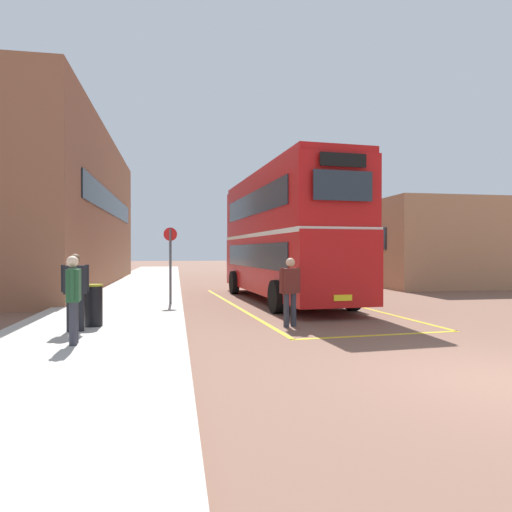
% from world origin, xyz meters
% --- Properties ---
extents(ground_plane, '(135.60, 135.60, 0.00)m').
position_xyz_m(ground_plane, '(0.00, 14.40, 0.00)').
color(ground_plane, brown).
extents(sidewalk_left, '(4.00, 57.60, 0.14)m').
position_xyz_m(sidewalk_left, '(-6.50, 16.80, 0.07)').
color(sidewalk_left, '#B2ADA3').
rests_on(sidewalk_left, ground).
extents(brick_building_left, '(6.97, 20.84, 7.93)m').
position_xyz_m(brick_building_left, '(-11.55, 19.55, 3.97)').
color(brick_building_left, brown).
rests_on(brick_building_left, ground).
extents(depot_building_right, '(7.43, 14.45, 4.52)m').
position_xyz_m(depot_building_right, '(9.18, 20.61, 2.26)').
color(depot_building_right, '#AD7A56').
rests_on(depot_building_right, ground).
extents(double_decker_bus, '(3.30, 10.46, 4.75)m').
position_xyz_m(double_decker_bus, '(-0.74, 10.86, 2.51)').
color(double_decker_bus, black).
rests_on(double_decker_bus, ground).
extents(single_deck_bus, '(3.55, 9.25, 3.02)m').
position_xyz_m(single_deck_bus, '(2.54, 25.36, 1.64)').
color(single_deck_bus, black).
rests_on(single_deck_bus, ground).
extents(pedestrian_boarding, '(0.54, 0.38, 1.70)m').
position_xyz_m(pedestrian_boarding, '(-1.94, 5.17, 0.98)').
color(pedestrian_boarding, '#2D2D38').
rests_on(pedestrian_boarding, ground).
extents(pedestrian_waiting_near, '(0.55, 0.31, 1.67)m').
position_xyz_m(pedestrian_waiting_near, '(-6.85, 4.58, 1.10)').
color(pedestrian_waiting_near, black).
rests_on(pedestrian_waiting_near, sidewalk_left).
extents(pedestrian_waiting_far, '(0.26, 0.55, 1.64)m').
position_xyz_m(pedestrian_waiting_far, '(-6.58, 3.17, 1.08)').
color(pedestrian_waiting_far, '#2D2D38').
rests_on(pedestrian_waiting_far, sidewalk_left).
extents(litter_bin, '(0.43, 0.43, 0.96)m').
position_xyz_m(litter_bin, '(-6.59, 5.24, 0.62)').
color(litter_bin, black).
rests_on(litter_bin, sidewalk_left).
extents(bus_stop_sign, '(0.44, 0.10, 2.50)m').
position_xyz_m(bus_stop_sign, '(-4.90, 9.47, 1.65)').
color(bus_stop_sign, '#4C4C51').
rests_on(bus_stop_sign, sidewalk_left).
extents(bay_marking_yellow, '(5.02, 12.60, 0.01)m').
position_xyz_m(bay_marking_yellow, '(-0.67, 8.95, 0.00)').
color(bay_marking_yellow, gold).
rests_on(bay_marking_yellow, ground).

